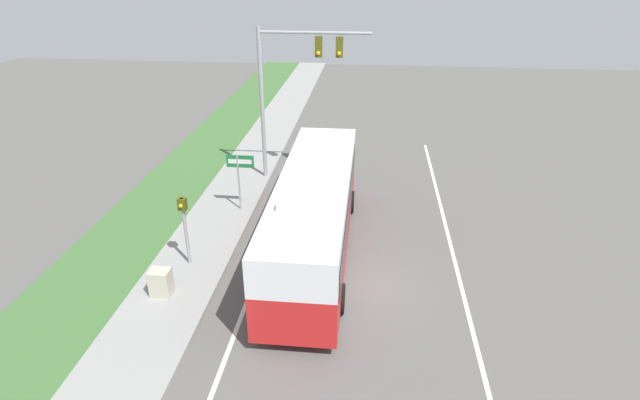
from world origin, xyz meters
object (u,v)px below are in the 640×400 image
(signal_gantry, at_px, (291,77))
(pedestrian_signal, at_px, (184,220))
(street_sign, at_px, (240,171))
(bus, at_px, (315,209))
(utility_cabinet, at_px, (161,282))

(signal_gantry, distance_m, pedestrian_signal, 9.36)
(pedestrian_signal, relative_size, street_sign, 1.01)
(signal_gantry, xyz_separation_m, street_sign, (-1.72, -3.84, -3.28))
(pedestrian_signal, height_order, street_sign, pedestrian_signal)
(pedestrian_signal, bearing_deg, signal_gantry, 72.89)
(bus, bearing_deg, pedestrian_signal, -162.09)
(street_sign, bearing_deg, pedestrian_signal, -100.73)
(bus, distance_m, pedestrian_signal, 4.71)
(signal_gantry, xyz_separation_m, utility_cabinet, (-2.85, -10.29, -4.64))
(pedestrian_signal, distance_m, utility_cabinet, 2.35)
(bus, height_order, utility_cabinet, bus)
(signal_gantry, height_order, utility_cabinet, signal_gantry)
(signal_gantry, height_order, pedestrian_signal, signal_gantry)
(bus, xyz_separation_m, signal_gantry, (-1.90, 6.92, 3.37))
(pedestrian_signal, distance_m, street_sign, 4.60)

